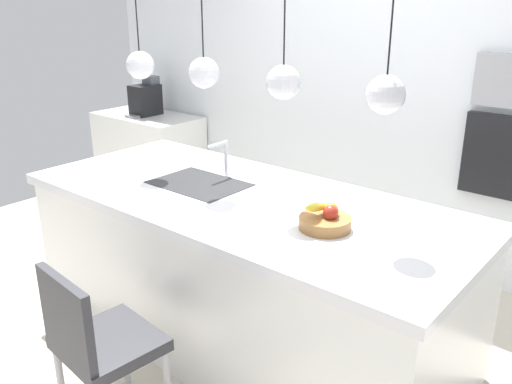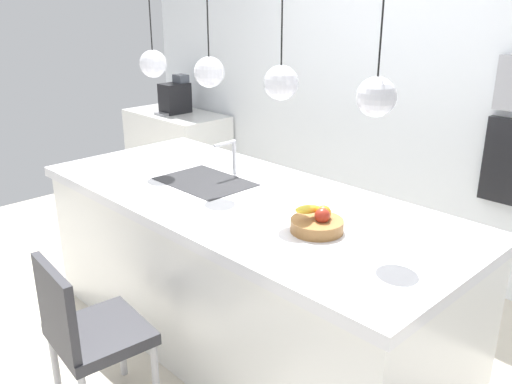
% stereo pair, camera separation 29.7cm
% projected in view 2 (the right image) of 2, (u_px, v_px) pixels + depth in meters
% --- Properties ---
extents(floor, '(6.60, 6.60, 0.00)m').
position_uv_depth(floor, '(245.00, 335.00, 3.38)').
color(floor, beige).
rests_on(floor, ground).
extents(back_wall, '(6.00, 0.10, 2.60)m').
position_uv_depth(back_wall, '(406.00, 95.00, 4.01)').
color(back_wall, white).
rests_on(back_wall, ground).
extents(kitchen_island, '(2.66, 1.15, 0.92)m').
position_uv_depth(kitchen_island, '(244.00, 268.00, 3.22)').
color(kitchen_island, white).
rests_on(kitchen_island, ground).
extents(sink_basin, '(0.56, 0.40, 0.02)m').
position_uv_depth(sink_basin, '(205.00, 183.00, 3.30)').
color(sink_basin, '#2D2D30').
rests_on(sink_basin, kitchen_island).
extents(faucet, '(0.02, 0.17, 0.22)m').
position_uv_depth(faucet, '(231.00, 153.00, 3.39)').
color(faucet, silver).
rests_on(faucet, kitchen_island).
extents(fruit_bowl, '(0.26, 0.26, 0.15)m').
position_uv_depth(fruit_bowl, '(317.00, 223.00, 2.59)').
color(fruit_bowl, '#9E6B38').
rests_on(fruit_bowl, kitchen_island).
extents(side_counter, '(1.10, 0.60, 0.86)m').
position_uv_depth(side_counter, '(178.00, 153.00, 5.69)').
color(side_counter, white).
rests_on(side_counter, ground).
extents(coffee_machine, '(0.20, 0.35, 0.38)m').
position_uv_depth(coffee_machine, '(175.00, 97.00, 5.49)').
color(coffee_machine, black).
rests_on(coffee_machine, side_counter).
extents(chair_near, '(0.48, 0.46, 0.86)m').
position_uv_depth(chair_near, '(87.00, 330.00, 2.58)').
color(chair_near, '#333338').
rests_on(chair_near, ground).
extents(pendant_light_left, '(0.17, 0.17, 0.77)m').
position_uv_depth(pendant_light_left, '(153.00, 63.00, 3.39)').
color(pendant_light_left, silver).
extents(pendant_light_center_left, '(0.17, 0.17, 0.77)m').
position_uv_depth(pendant_light_center_left, '(209.00, 72.00, 3.02)').
color(pendant_light_center_left, silver).
extents(pendant_light_center_right, '(0.17, 0.17, 0.77)m').
position_uv_depth(pendant_light_center_right, '(281.00, 82.00, 2.65)').
color(pendant_light_center_right, silver).
extents(pendant_light_right, '(0.17, 0.17, 0.77)m').
position_uv_depth(pendant_light_right, '(376.00, 96.00, 2.28)').
color(pendant_light_right, silver).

